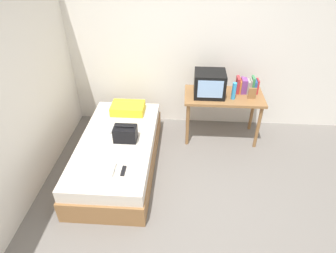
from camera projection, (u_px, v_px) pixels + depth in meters
The scene contains 14 objects.
ground_plane at pixel (191, 210), 3.47m from camera, with size 8.00×8.00×0.00m, color slate.
wall_back at pixel (195, 47), 4.37m from camera, with size 5.20×0.10×2.60m, color silver.
bed at pixel (118, 153), 3.99m from camera, with size 1.00×2.00×0.46m.
desk at pixel (223, 101), 4.32m from camera, with size 1.16×0.60×0.75m.
tv at pixel (210, 84), 4.16m from camera, with size 0.44×0.39×0.36m.
water_bottle at pixel (234, 91), 4.10m from camera, with size 0.06×0.06×0.25m, color #3399DB.
book_row at pixel (247, 86), 4.27m from camera, with size 0.32×0.16×0.25m.
picture_frame at pixel (252, 93), 4.13m from camera, with size 0.11×0.02×0.17m, color olive.
pillow at pixel (128, 108), 4.39m from camera, with size 0.49×0.34×0.13m, color yellow.
handbag at pixel (125, 134), 3.79m from camera, with size 0.30×0.20×0.23m.
magazine at pixel (106, 153), 3.61m from camera, with size 0.21×0.29×0.01m, color white.
remote_dark at pixel (123, 171), 3.35m from camera, with size 0.04×0.16×0.02m, color black.
remote_silver at pixel (111, 130), 4.01m from camera, with size 0.04×0.14×0.02m, color #B7B7BC.
folded_towel at pixel (103, 169), 3.35m from camera, with size 0.28×0.22×0.05m, color white.
Camera 1 is at (-0.13, -2.29, 2.81)m, focal length 30.90 mm.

